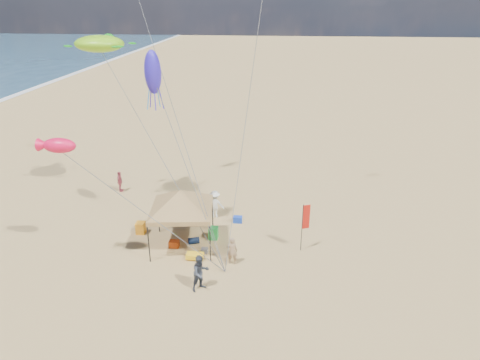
{
  "coord_description": "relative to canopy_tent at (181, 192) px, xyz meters",
  "views": [
    {
      "loc": [
        2.03,
        -17.53,
        12.77
      ],
      "look_at": [
        0.0,
        3.0,
        4.0
      ],
      "focal_mm": 32.5,
      "sensor_mm": 36.0,
      "label": 1
    }
  ],
  "objects": [
    {
      "name": "ground",
      "position": [
        3.13,
        -2.81,
        -3.26
      ],
      "size": [
        280.0,
        280.0,
        0.0
      ],
      "primitive_type": "plane",
      "color": "tan",
      "rests_on": "ground"
    },
    {
      "name": "canopy_tent",
      "position": [
        0.0,
        0.0,
        0.0
      ],
      "size": [
        6.31,
        6.31,
        3.92
      ],
      "color": "black",
      "rests_on": "ground"
    },
    {
      "name": "feather_flag",
      "position": [
        6.59,
        0.2,
        -1.4
      ],
      "size": [
        0.4,
        0.17,
        2.77
      ],
      "color": "black",
      "rests_on": "ground"
    },
    {
      "name": "cooler_red",
      "position": [
        -0.48,
        -0.19,
        -3.07
      ],
      "size": [
        0.54,
        0.38,
        0.38
      ],
      "primitive_type": "cube",
      "color": "#D44911",
      "rests_on": "ground"
    },
    {
      "name": "cooler_blue",
      "position": [
        2.71,
        2.97,
        -3.07
      ],
      "size": [
        0.54,
        0.38,
        0.38
      ],
      "primitive_type": "cube",
      "color": "#163AB4",
      "rests_on": "ground"
    },
    {
      "name": "bag_navy",
      "position": [
        0.52,
        0.27,
        -3.08
      ],
      "size": [
        0.69,
        0.54,
        0.36
      ],
      "primitive_type": "cylinder",
      "rotation": [
        0.0,
        1.57,
        0.35
      ],
      "color": "#0B1832",
      "rests_on": "ground"
    },
    {
      "name": "bag_orange",
      "position": [
        -1.88,
        3.93,
        -3.08
      ],
      "size": [
        0.54,
        0.69,
        0.36
      ],
      "primitive_type": "cylinder",
      "rotation": [
        0.0,
        1.57,
        1.22
      ],
      "color": "#CF580B",
      "rests_on": "ground"
    },
    {
      "name": "chair_green",
      "position": [
        1.54,
        0.92,
        -2.91
      ],
      "size": [
        0.5,
        0.5,
        0.7
      ],
      "primitive_type": "cube",
      "color": "green",
      "rests_on": "ground"
    },
    {
      "name": "chair_yellow",
      "position": [
        -2.76,
        1.09,
        -2.91
      ],
      "size": [
        0.5,
        0.5,
        0.7
      ],
      "primitive_type": "cube",
      "color": "#FFA01C",
      "rests_on": "ground"
    },
    {
      "name": "crate_grey",
      "position": [
        1.29,
        -0.62,
        -3.12
      ],
      "size": [
        0.34,
        0.3,
        0.28
      ],
      "primitive_type": "cube",
      "color": "slate",
      "rests_on": "ground"
    },
    {
      "name": "beach_cart",
      "position": [
        0.89,
        -1.27,
        -3.06
      ],
      "size": [
        0.9,
        0.5,
        0.24
      ],
      "primitive_type": "cube",
      "color": "yellow",
      "rests_on": "ground"
    },
    {
      "name": "person_near_a",
      "position": [
        2.88,
        -1.45,
        -2.5
      ],
      "size": [
        0.56,
        0.37,
        1.52
      ],
      "primitive_type": "imported",
      "rotation": [
        0.0,
        0.0,
        3.14
      ],
      "color": "#9E7D5A",
      "rests_on": "ground"
    },
    {
      "name": "person_near_b",
      "position": [
        1.67,
        -3.73,
        -2.35
      ],
      "size": [
        1.12,
        1.1,
        1.82
      ],
      "primitive_type": "imported",
      "rotation": [
        0.0,
        0.0,
        0.73
      ],
      "color": "#333946",
      "rests_on": "ground"
    },
    {
      "name": "person_near_c",
      "position": [
        1.23,
        3.54,
        -2.38
      ],
      "size": [
        1.16,
        0.69,
        1.76
      ],
      "primitive_type": "imported",
      "rotation": [
        0.0,
        0.0,
        3.11
      ],
      "color": "white",
      "rests_on": "ground"
    },
    {
      "name": "person_far_a",
      "position": [
        -6.01,
        6.7,
        -2.52
      ],
      "size": [
        0.46,
        0.91,
        1.49
      ],
      "primitive_type": "imported",
      "rotation": [
        0.0,
        0.0,
        1.68
      ],
      "color": "#A6404B",
      "rests_on": "ground"
    },
    {
      "name": "turtle_kite",
      "position": [
        -5.41,
        4.64,
        6.98
      ],
      "size": [
        3.32,
        2.91,
        0.95
      ],
      "primitive_type": "ellipsoid",
      "rotation": [
        0.0,
        0.0,
        0.25
      ],
      "color": "#81D118",
      "rests_on": "ground"
    },
    {
      "name": "fish_kite",
      "position": [
        -4.93,
        -2.37,
        3.21
      ],
      "size": [
        1.67,
        1.02,
        0.7
      ],
      "primitive_type": "ellipsoid",
      "rotation": [
        0.0,
        0.0,
        0.15
      ],
      "color": "#F81245",
      "rests_on": "ground"
    },
    {
      "name": "squid_kite",
      "position": [
        -1.43,
        1.42,
        5.95
      ],
      "size": [
        0.96,
        0.96,
        2.21
      ],
      "primitive_type": "ellipsoid",
      "rotation": [
        0.0,
        0.0,
        -0.14
      ],
      "color": "#3121CB",
      "rests_on": "ground"
    }
  ]
}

